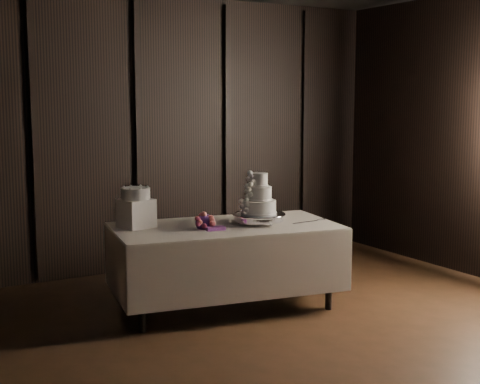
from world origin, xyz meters
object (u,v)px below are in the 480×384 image
(wedding_cake, at_px, (257,198))
(cake_stand, at_px, (259,219))
(display_table, at_px, (226,263))
(small_cake, at_px, (136,193))
(bouquet, at_px, (204,222))
(box_pedestal, at_px, (136,213))

(wedding_cake, bearing_deg, cake_stand, 29.47)
(display_table, relative_size, small_cake, 8.45)
(cake_stand, bearing_deg, wedding_cake, -150.26)
(cake_stand, distance_m, bouquet, 0.54)
(wedding_cake, distance_m, small_cake, 1.08)
(cake_stand, distance_m, box_pedestal, 1.10)
(cake_stand, xyz_separation_m, wedding_cake, (-0.03, -0.02, 0.19))
(bouquet, bearing_deg, wedding_cake, -6.08)
(bouquet, height_order, box_pedestal, box_pedestal)
(small_cake, bearing_deg, cake_stand, -20.69)
(bouquet, relative_size, box_pedestal, 1.41)
(display_table, xyz_separation_m, small_cake, (-0.72, 0.31, 0.64))
(display_table, bearing_deg, cake_stand, -4.44)
(cake_stand, height_order, bouquet, bouquet)
(display_table, distance_m, box_pedestal, 0.92)
(bouquet, bearing_deg, display_table, 8.79)
(display_table, relative_size, bouquet, 5.80)
(box_pedestal, bearing_deg, cake_stand, -20.69)
(cake_stand, distance_m, wedding_cake, 0.19)
(bouquet, distance_m, small_cake, 0.65)
(display_table, bearing_deg, small_cake, 166.12)
(wedding_cake, xyz_separation_m, box_pedestal, (-1.00, 0.40, -0.11))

